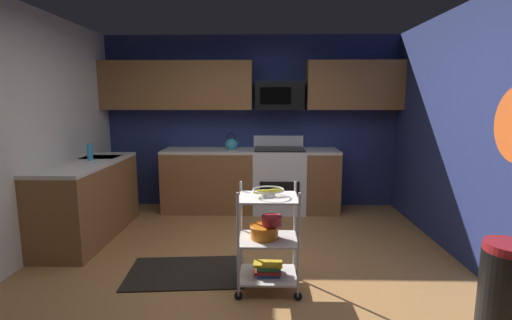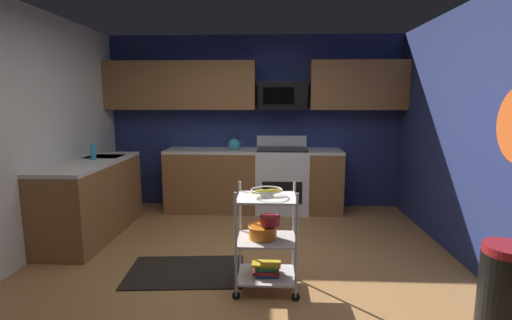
{
  "view_description": "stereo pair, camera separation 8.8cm",
  "coord_description": "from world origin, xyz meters",
  "views": [
    {
      "loc": [
        0.19,
        -3.32,
        1.64
      ],
      "look_at": [
        0.12,
        0.32,
        1.05
      ],
      "focal_mm": 26.1,
      "sensor_mm": 36.0,
      "label": 1
    },
    {
      "loc": [
        0.28,
        -3.32,
        1.64
      ],
      "look_at": [
        0.12,
        0.32,
        1.05
      ],
      "focal_mm": 26.1,
      "sensor_mm": 36.0,
      "label": 2
    }
  ],
  "objects": [
    {
      "name": "trash_can",
      "position": [
        1.9,
        -0.84,
        0.33
      ],
      "size": [
        0.34,
        0.42,
        0.66
      ],
      "color": "black",
      "rests_on": "ground"
    },
    {
      "name": "kettle",
      "position": [
        -0.28,
        2.1,
        1.0
      ],
      "size": [
        0.21,
        0.18,
        0.26
      ],
      "color": "teal",
      "rests_on": "counter_run"
    },
    {
      "name": "floor_rug",
      "position": [
        -0.55,
        0.01,
        0.01
      ],
      "size": [
        1.15,
        0.78,
        0.01
      ],
      "primitive_type": "cube",
      "rotation": [
        0.0,
        0.0,
        0.08
      ],
      "color": "black",
      "rests_on": "ground"
    },
    {
      "name": "floor",
      "position": [
        0.0,
        0.0,
        -0.02
      ],
      "size": [
        4.4,
        4.8,
        0.04
      ],
      "primitive_type": "cube",
      "color": "#A87542",
      "rests_on": "ground"
    },
    {
      "name": "wall_right",
      "position": [
        2.23,
        0.0,
        1.3
      ],
      "size": [
        0.06,
        4.8,
        2.6
      ],
      "primitive_type": "cube",
      "color": "navy",
      "rests_on": "ground"
    },
    {
      "name": "counter_run",
      "position": [
        -0.76,
        1.65,
        0.46
      ],
      "size": [
        3.49,
        2.28,
        0.92
      ],
      "color": "brown",
      "rests_on": "ground"
    },
    {
      "name": "mixing_bowl_small",
      "position": [
        0.26,
        -0.24,
        0.62
      ],
      "size": [
        0.18,
        0.18,
        0.08
      ],
      "color": "maroon",
      "rests_on": "rolling_cart"
    },
    {
      "name": "upper_cabinets",
      "position": [
        -0.09,
        2.23,
        1.85
      ],
      "size": [
        4.4,
        0.33,
        0.7
      ],
      "color": "brown"
    },
    {
      "name": "book_stack",
      "position": [
        0.23,
        -0.26,
        0.18
      ],
      "size": [
        0.25,
        0.19,
        0.11
      ],
      "color": "#1E4C8C",
      "rests_on": "rolling_cart"
    },
    {
      "name": "rolling_cart",
      "position": [
        0.23,
        -0.26,
        0.45
      ],
      "size": [
        0.56,
        0.43,
        0.91
      ],
      "color": "silver",
      "rests_on": "ground"
    },
    {
      "name": "mixing_bowl_large",
      "position": [
        0.2,
        -0.26,
        0.52
      ],
      "size": [
        0.25,
        0.25,
        0.11
      ],
      "color": "orange",
      "rests_on": "rolling_cart"
    },
    {
      "name": "microwave",
      "position": [
        0.42,
        2.21,
        1.7
      ],
      "size": [
        0.7,
        0.39,
        0.4
      ],
      "color": "black"
    },
    {
      "name": "wall_back",
      "position": [
        0.0,
        2.43,
        1.3
      ],
      "size": [
        4.52,
        0.06,
        2.6
      ],
      "primitive_type": "cube",
      "color": "navy",
      "rests_on": "ground"
    },
    {
      "name": "oven_range",
      "position": [
        0.42,
        2.1,
        0.48
      ],
      "size": [
        0.76,
        0.65,
        1.1
      ],
      "color": "white",
      "rests_on": "ground"
    },
    {
      "name": "fruit_bowl",
      "position": [
        0.23,
        -0.26,
        0.88
      ],
      "size": [
        0.27,
        0.27,
        0.07
      ],
      "color": "silver",
      "rests_on": "rolling_cart"
    },
    {
      "name": "dish_soap_bottle",
      "position": [
        -1.9,
        1.07,
        1.02
      ],
      "size": [
        0.06,
        0.06,
        0.2
      ],
      "primitive_type": "cylinder",
      "color": "#2D8CBF",
      "rests_on": "counter_run"
    }
  ]
}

